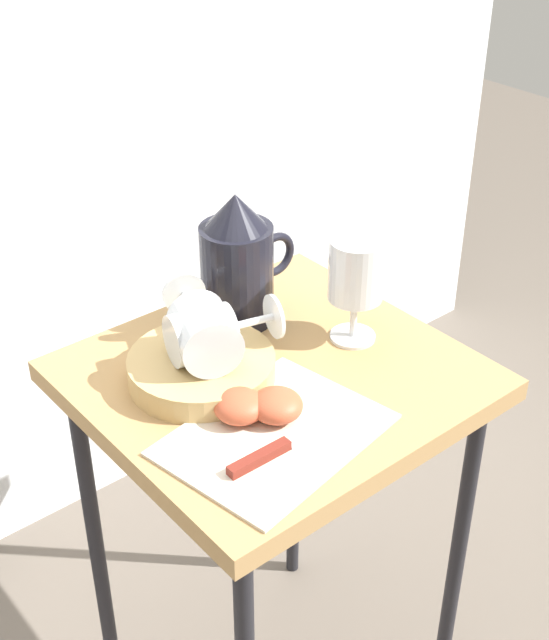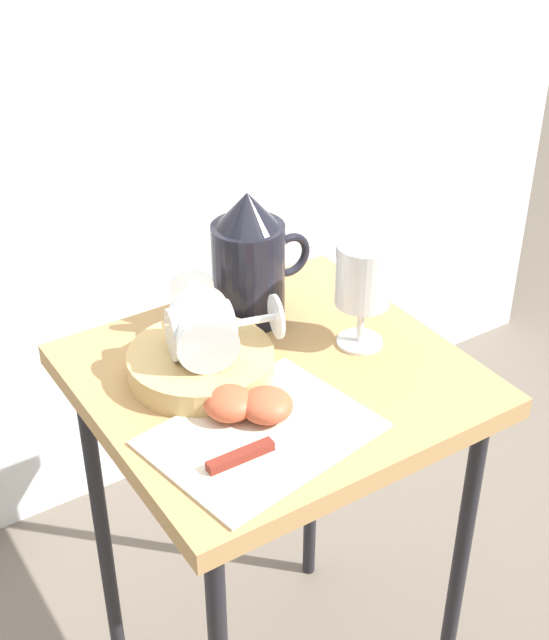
{
  "view_description": "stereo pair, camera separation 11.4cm",
  "coord_description": "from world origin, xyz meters",
  "px_view_note": "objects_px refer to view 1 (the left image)",
  "views": [
    {
      "loc": [
        -0.61,
        -0.74,
        1.37
      ],
      "look_at": [
        0.0,
        0.0,
        0.76
      ],
      "focal_mm": 50.14,
      "sensor_mm": 36.0,
      "label": 1
    },
    {
      "loc": [
        -0.52,
        -0.81,
        1.37
      ],
      "look_at": [
        0.0,
        0.0,
        0.76
      ],
      "focal_mm": 50.14,
      "sensor_mm": 36.0,
      "label": 2
    }
  ],
  "objects_px": {
    "wine_glass_tipped_near": "(204,332)",
    "wine_glass_tipped_far": "(205,334)",
    "knife": "(282,447)",
    "apple_half_left": "(240,406)",
    "basket_tray": "(202,368)",
    "wine_glass_upright": "(356,275)",
    "apple_half_right": "(277,405)",
    "table": "(274,417)",
    "pitcher": "(238,270)"
  },
  "relations": [
    {
      "from": "table",
      "to": "knife",
      "type": "distance_m",
      "value": 0.18
    },
    {
      "from": "wine_glass_upright",
      "to": "apple_half_right",
      "type": "height_order",
      "value": "wine_glass_upright"
    },
    {
      "from": "basket_tray",
      "to": "wine_glass_upright",
      "type": "relative_size",
      "value": 1.25
    },
    {
      "from": "basket_tray",
      "to": "wine_glass_upright",
      "type": "distance_m",
      "value": 0.24
    },
    {
      "from": "wine_glass_tipped_far",
      "to": "knife",
      "type": "distance_m",
      "value": 0.19
    },
    {
      "from": "knife",
      "to": "wine_glass_tipped_far",
      "type": "bearing_deg",
      "value": 83.59
    },
    {
      "from": "apple_half_right",
      "to": "knife",
      "type": "xyz_separation_m",
      "value": [
        -0.03,
        -0.05,
        -0.01
      ]
    },
    {
      "from": "table",
      "to": "apple_half_right",
      "type": "height_order",
      "value": "apple_half_right"
    },
    {
      "from": "wine_glass_upright",
      "to": "apple_half_right",
      "type": "relative_size",
      "value": 2.36
    },
    {
      "from": "pitcher",
      "to": "apple_half_left",
      "type": "relative_size",
      "value": 3.01
    },
    {
      "from": "wine_glass_tipped_near",
      "to": "apple_half_right",
      "type": "relative_size",
      "value": 2.57
    },
    {
      "from": "table",
      "to": "pitcher",
      "type": "height_order",
      "value": "pitcher"
    },
    {
      "from": "wine_glass_tipped_near",
      "to": "apple_half_right",
      "type": "distance_m",
      "value": 0.13
    },
    {
      "from": "wine_glass_tipped_near",
      "to": "apple_half_left",
      "type": "relative_size",
      "value": 2.57
    },
    {
      "from": "basket_tray",
      "to": "wine_glass_tipped_near",
      "type": "height_order",
      "value": "wine_glass_tipped_near"
    },
    {
      "from": "basket_tray",
      "to": "knife",
      "type": "xyz_separation_m",
      "value": [
        -0.01,
        -0.18,
        -0.01
      ]
    },
    {
      "from": "apple_half_left",
      "to": "knife",
      "type": "bearing_deg",
      "value": -89.42
    },
    {
      "from": "pitcher",
      "to": "wine_glass_tipped_near",
      "type": "relative_size",
      "value": 1.17
    },
    {
      "from": "table",
      "to": "wine_glass_tipped_near",
      "type": "bearing_deg",
      "value": 153.22
    },
    {
      "from": "apple_half_left",
      "to": "apple_half_right",
      "type": "xyz_separation_m",
      "value": [
        0.04,
        -0.03,
        0.0
      ]
    },
    {
      "from": "wine_glass_tipped_near",
      "to": "wine_glass_tipped_far",
      "type": "height_order",
      "value": "wine_glass_tipped_near"
    },
    {
      "from": "wine_glass_upright",
      "to": "wine_glass_tipped_far",
      "type": "height_order",
      "value": "wine_glass_upright"
    },
    {
      "from": "wine_glass_upright",
      "to": "basket_tray",
      "type": "bearing_deg",
      "value": 166.19
    },
    {
      "from": "wine_glass_tipped_near",
      "to": "wine_glass_tipped_far",
      "type": "relative_size",
      "value": 1.07
    },
    {
      "from": "table",
      "to": "knife",
      "type": "height_order",
      "value": "knife"
    },
    {
      "from": "table",
      "to": "basket_tray",
      "type": "distance_m",
      "value": 0.13
    },
    {
      "from": "pitcher",
      "to": "wine_glass_upright",
      "type": "distance_m",
      "value": 0.17
    },
    {
      "from": "basket_tray",
      "to": "apple_half_right",
      "type": "xyz_separation_m",
      "value": [
        0.02,
        -0.13,
        0.0
      ]
    },
    {
      "from": "wine_glass_upright",
      "to": "knife",
      "type": "distance_m",
      "value": 0.28
    },
    {
      "from": "table",
      "to": "basket_tray",
      "type": "height_order",
      "value": "basket_tray"
    },
    {
      "from": "table",
      "to": "pitcher",
      "type": "relative_size",
      "value": 3.47
    },
    {
      "from": "wine_glass_upright",
      "to": "apple_half_left",
      "type": "relative_size",
      "value": 2.36
    },
    {
      "from": "wine_glass_upright",
      "to": "apple_half_left",
      "type": "height_order",
      "value": "wine_glass_upright"
    },
    {
      "from": "pitcher",
      "to": "wine_glass_tipped_far",
      "type": "height_order",
      "value": "pitcher"
    },
    {
      "from": "pitcher",
      "to": "apple_half_right",
      "type": "relative_size",
      "value": 3.01
    },
    {
      "from": "wine_glass_upright",
      "to": "apple_half_right",
      "type": "xyz_separation_m",
      "value": [
        -0.2,
        -0.07,
        -0.08
      ]
    },
    {
      "from": "pitcher",
      "to": "apple_half_left",
      "type": "height_order",
      "value": "pitcher"
    },
    {
      "from": "apple_half_right",
      "to": "knife",
      "type": "bearing_deg",
      "value": -123.91
    },
    {
      "from": "wine_glass_tipped_far",
      "to": "apple_half_right",
      "type": "bearing_deg",
      "value": -83.18
    },
    {
      "from": "basket_tray",
      "to": "wine_glass_tipped_far",
      "type": "distance_m",
      "value": 0.05
    },
    {
      "from": "wine_glass_upright",
      "to": "wine_glass_tipped_near",
      "type": "relative_size",
      "value": 0.92
    },
    {
      "from": "pitcher",
      "to": "knife",
      "type": "height_order",
      "value": "pitcher"
    },
    {
      "from": "wine_glass_upright",
      "to": "apple_half_left",
      "type": "distance_m",
      "value": 0.25
    },
    {
      "from": "apple_half_left",
      "to": "wine_glass_upright",
      "type": "bearing_deg",
      "value": 10.7
    },
    {
      "from": "basket_tray",
      "to": "apple_half_left",
      "type": "xyz_separation_m",
      "value": [
        -0.01,
        -0.1,
        0.0
      ]
    },
    {
      "from": "wine_glass_tipped_far",
      "to": "wine_glass_tipped_near",
      "type": "bearing_deg",
      "value": -146.01
    },
    {
      "from": "apple_half_left",
      "to": "apple_half_right",
      "type": "bearing_deg",
      "value": -38.14
    },
    {
      "from": "apple_half_right",
      "to": "apple_half_left",
      "type": "bearing_deg",
      "value": 141.86
    },
    {
      "from": "wine_glass_tipped_near",
      "to": "table",
      "type": "bearing_deg",
      "value": -26.78
    },
    {
      "from": "table",
      "to": "apple_half_left",
      "type": "bearing_deg",
      "value": -151.94
    }
  ]
}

